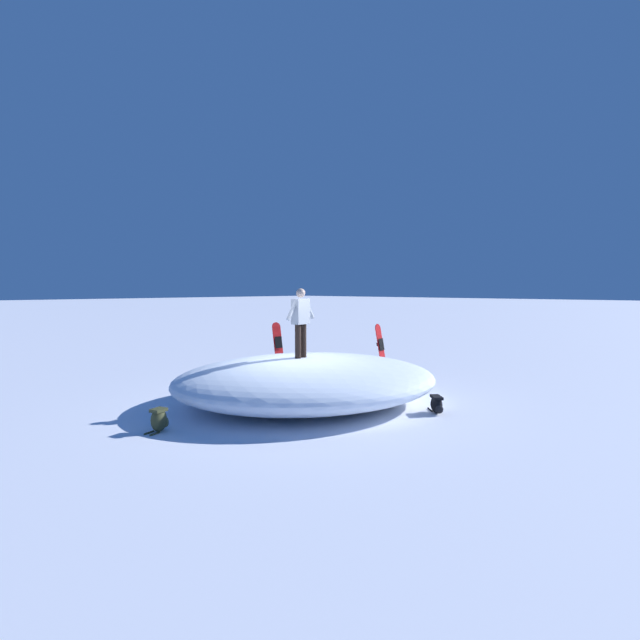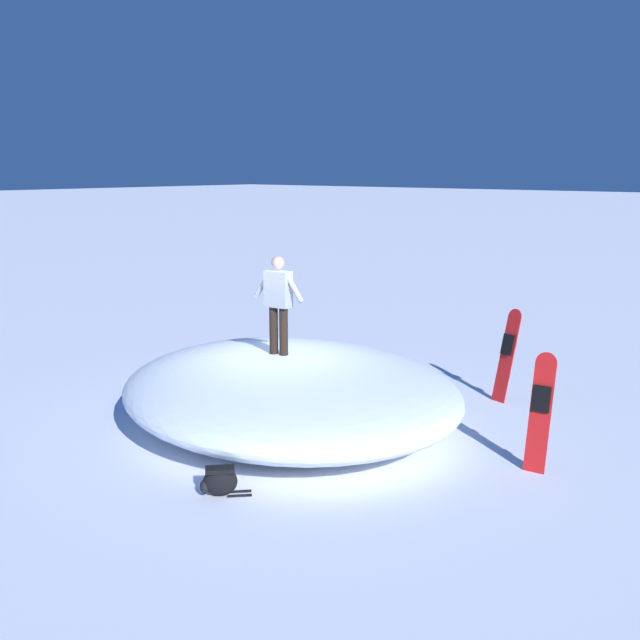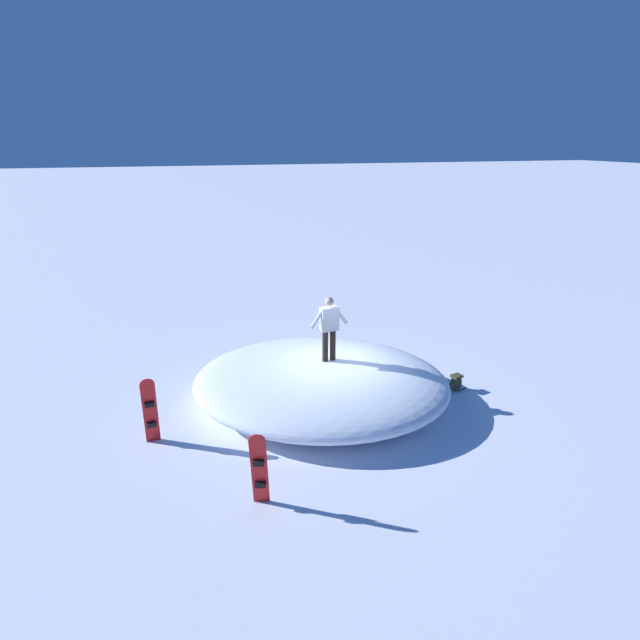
{
  "view_description": "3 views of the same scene",
  "coord_description": "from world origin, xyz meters",
  "px_view_note": "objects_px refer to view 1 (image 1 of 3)",
  "views": [
    {
      "loc": [
        -7.99,
        7.69,
        2.71
      ],
      "look_at": [
        -0.05,
        -0.85,
        1.95
      ],
      "focal_mm": 27.25,
      "sensor_mm": 36.0,
      "label": 1
    },
    {
      "loc": [
        -8.97,
        -8.48,
        4.11
      ],
      "look_at": [
        0.53,
        -0.57,
        1.64
      ],
      "focal_mm": 43.18,
      "sensor_mm": 36.0,
      "label": 2
    },
    {
      "loc": [
        10.67,
        -3.73,
        6.2
      ],
      "look_at": [
        0.02,
        -0.44,
        2.2
      ],
      "focal_mm": 28.46,
      "sensor_mm": 36.0,
      "label": 3
    }
  ],
  "objects_px": {
    "snowboarder_standing": "(301,318)",
    "snowboard_secondary_upright": "(381,350)",
    "backpack_far": "(437,404)",
    "backpack_near": "(159,419)",
    "snowboard_primary_upright": "(278,348)"
  },
  "relations": [
    {
      "from": "snowboard_primary_upright",
      "to": "snowboarder_standing",
      "type": "bearing_deg",
      "value": 145.04
    },
    {
      "from": "snowboarder_standing",
      "to": "backpack_far",
      "type": "bearing_deg",
      "value": -151.59
    },
    {
      "from": "backpack_near",
      "to": "snowboard_secondary_upright",
      "type": "bearing_deg",
      "value": -87.94
    },
    {
      "from": "backpack_far",
      "to": "snowboard_secondary_upright",
      "type": "bearing_deg",
      "value": -38.29
    },
    {
      "from": "snowboarder_standing",
      "to": "snowboard_secondary_upright",
      "type": "height_order",
      "value": "snowboarder_standing"
    },
    {
      "from": "backpack_far",
      "to": "backpack_near",
      "type": "bearing_deg",
      "value": 56.44
    },
    {
      "from": "snowboard_secondary_upright",
      "to": "backpack_near",
      "type": "relative_size",
      "value": 3.17
    },
    {
      "from": "snowboarder_standing",
      "to": "snowboard_secondary_upright",
      "type": "bearing_deg",
      "value": -80.02
    },
    {
      "from": "snowboard_primary_upright",
      "to": "snowboard_secondary_upright",
      "type": "distance_m",
      "value": 3.22
    },
    {
      "from": "snowboard_secondary_upright",
      "to": "backpack_far",
      "type": "height_order",
      "value": "snowboard_secondary_upright"
    },
    {
      "from": "snowboarder_standing",
      "to": "backpack_near",
      "type": "relative_size",
      "value": 3.12
    },
    {
      "from": "snowboarder_standing",
      "to": "snowboard_secondary_upright",
      "type": "relative_size",
      "value": 0.98
    },
    {
      "from": "snowboard_primary_upright",
      "to": "backpack_near",
      "type": "height_order",
      "value": "snowboard_primary_upright"
    },
    {
      "from": "snowboard_secondary_upright",
      "to": "backpack_near",
      "type": "distance_m",
      "value": 7.54
    },
    {
      "from": "snowboard_primary_upright",
      "to": "snowboard_secondary_upright",
      "type": "height_order",
      "value": "snowboard_primary_upright"
    }
  ]
}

